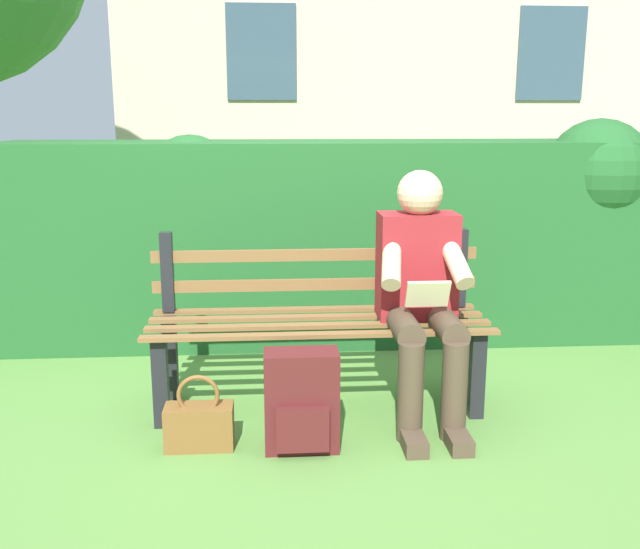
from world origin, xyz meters
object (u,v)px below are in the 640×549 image
at_px(backpack, 302,402).
at_px(handbag, 199,424).
at_px(park_bench, 318,322).
at_px(person_seated, 421,289).

height_order(backpack, handbag, backpack).
height_order(park_bench, backpack, park_bench).
relative_size(park_bench, person_seated, 1.41).
bearing_deg(backpack, handbag, -5.52).
xyz_separation_m(park_bench, person_seated, (-0.49, 0.16, 0.20)).
bearing_deg(backpack, person_seated, -149.41).
height_order(park_bench, person_seated, person_seated).
relative_size(person_seated, handbag, 3.50).
height_order(person_seated, backpack, person_seated).
bearing_deg(handbag, backpack, 174.48).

